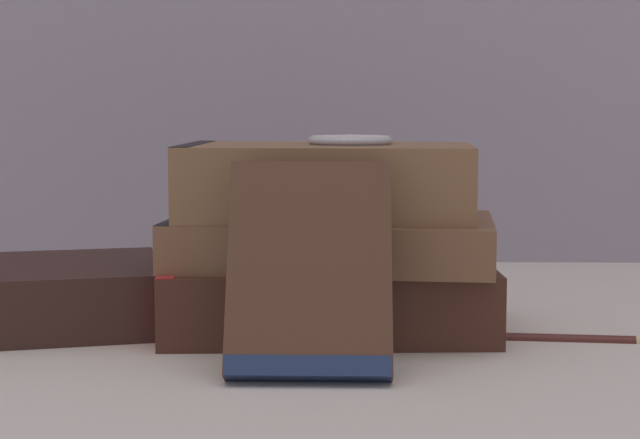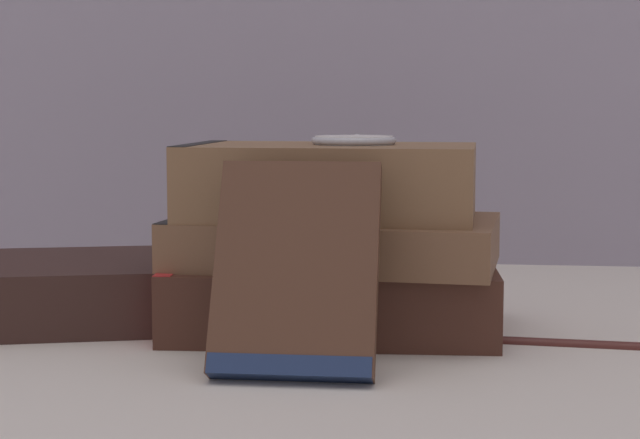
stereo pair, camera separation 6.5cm
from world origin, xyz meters
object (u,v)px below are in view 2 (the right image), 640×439
book_side_left (28,292)px  pocket_watch (354,140)px  reading_glasses (288,289)px  book_flat_bottom (324,297)px  book_flat_middle (328,241)px  fountain_pen (553,338)px  book_flat_top (322,181)px  book_leaning_front (296,277)px

book_side_left → pocket_watch: 0.27m
book_side_left → reading_glasses: (0.17, 0.15, -0.02)m
book_flat_bottom → book_flat_middle: (0.00, -0.01, 0.04)m
book_side_left → fountain_pen: (0.38, -0.03, -0.02)m
reading_glasses → pocket_watch: bearing=-46.8°
book_flat_middle → book_flat_top: (-0.00, -0.00, 0.04)m
pocket_watch → book_flat_bottom: bearing=175.1°
book_leaning_front → pocket_watch: (0.02, 0.12, 0.08)m
book_flat_middle → book_flat_top: bearing=-174.5°
book_flat_top → pocket_watch: bearing=10.8°
book_flat_top → pocket_watch: 0.04m
book_flat_middle → pocket_watch: (0.02, 0.00, 0.07)m
book_flat_bottom → book_leaning_front: size_ratio=1.85×
book_flat_middle → reading_glasses: bearing=113.2°
book_flat_bottom → book_flat_middle: book_flat_middle is taller
reading_glasses → book_flat_middle: bearing=-52.7°
reading_glasses → book_flat_top: bearing=-53.9°
book_flat_middle → reading_glasses: book_flat_middle is taller
book_leaning_front → book_flat_middle: bearing=86.7°
fountain_pen → book_flat_middle: bearing=177.2°
book_flat_bottom → book_side_left: (-0.22, 0.00, -0.00)m
book_flat_bottom → book_flat_top: book_flat_top is taller
book_flat_middle → book_side_left: size_ratio=1.01×
book_flat_middle → book_flat_top: size_ratio=1.14×
book_leaning_front → pocket_watch: 0.14m
book_flat_middle → pocket_watch: size_ratio=3.73×
book_flat_middle → fountain_pen: 0.17m
book_leaning_front → reading_glasses: (-0.05, 0.28, -0.06)m
pocket_watch → reading_glasses: bearing=113.8°
fountain_pen → book_leaning_front: bearing=-145.1°
pocket_watch → book_side_left: bearing=178.9°
pocket_watch → fountain_pen: (0.14, -0.03, -0.13)m
book_flat_bottom → book_side_left: 0.22m
book_flat_bottom → book_side_left: book_flat_bottom is taller
book_flat_middle → pocket_watch: pocket_watch is taller
book_flat_bottom → reading_glasses: size_ratio=2.31×
book_flat_bottom → book_side_left: size_ratio=1.02×
book_flat_bottom → fountain_pen: bearing=-12.4°
book_flat_top → book_leaning_front: size_ratio=1.61×
book_leaning_front → pocket_watch: size_ratio=2.02×
pocket_watch → book_flat_middle: bearing=-169.8°
book_leaning_front → fountain_pen: 0.19m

